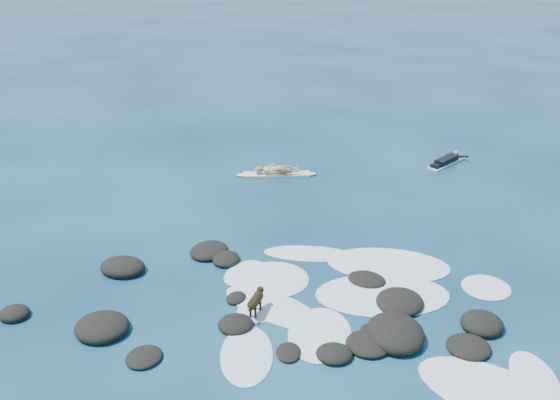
% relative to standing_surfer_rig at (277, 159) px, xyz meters
% --- Properties ---
extents(ground, '(160.00, 160.00, 0.00)m').
position_rel_standing_surfer_rig_xyz_m(ground, '(3.43, -8.26, -0.74)').
color(ground, '#0A2642').
rests_on(ground, ground).
extents(reef_rocks, '(12.85, 6.77, 0.64)m').
position_rel_standing_surfer_rig_xyz_m(reef_rocks, '(3.77, -9.62, -0.63)').
color(reef_rocks, black).
rests_on(reef_rocks, ground).
extents(breaking_foam, '(9.94, 8.08, 0.12)m').
position_rel_standing_surfer_rig_xyz_m(breaking_foam, '(5.26, -8.45, -0.73)').
color(breaking_foam, white).
rests_on(breaking_foam, ground).
extents(standing_surfer_rig, '(3.19, 1.50, 1.88)m').
position_rel_standing_surfer_rig_xyz_m(standing_surfer_rig, '(0.00, 0.00, 0.00)').
color(standing_surfer_rig, '#FDEBCA').
rests_on(standing_surfer_rig, ground).
extents(paddling_surfer_rig, '(1.62, 2.37, 0.43)m').
position_rel_standing_surfer_rig_xyz_m(paddling_surfer_rig, '(6.59, 3.57, -0.59)').
color(paddling_surfer_rig, white).
rests_on(paddling_surfer_rig, ground).
extents(dog, '(0.27, 1.06, 0.68)m').
position_rel_standing_surfer_rig_xyz_m(dog, '(2.64, -9.67, -0.29)').
color(dog, black).
rests_on(dog, ground).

